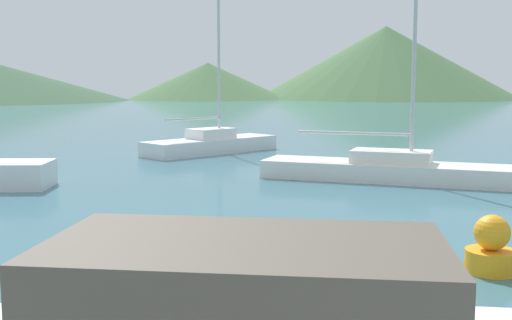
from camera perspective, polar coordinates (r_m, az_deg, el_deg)
sailboat_inner at (r=28.03m, az=-4.01°, el=1.51°), size 6.22×5.28×7.08m
sailboat_outer at (r=20.55m, az=11.92°, el=-0.71°), size 8.00×5.45×8.85m
buoy_marker at (r=11.27m, az=20.19°, el=-7.42°), size 0.83×0.83×0.96m
hill_central at (r=110.53m, az=-4.29°, el=7.02°), size 27.44×27.44×6.17m
hill_east at (r=118.14m, az=11.43°, el=8.50°), size 46.04×46.04×12.77m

